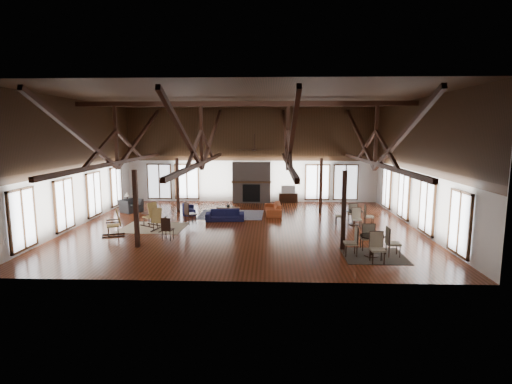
{
  "coord_description": "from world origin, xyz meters",
  "views": [
    {
      "loc": [
        1.21,
        -18.5,
        4.49
      ],
      "look_at": [
        0.49,
        1.0,
        1.53
      ],
      "focal_mm": 28.0,
      "sensor_mm": 36.0,
      "label": 1
    }
  ],
  "objects_px": {
    "armchair": "(131,206)",
    "cafe_table_near": "(372,242)",
    "coffee_table": "(228,208)",
    "sofa_orange": "(273,209)",
    "sofa_navy_left": "(189,209)",
    "tv_console": "(288,198)",
    "sofa_navy_front": "(225,215)",
    "cafe_table_far": "(354,215)"
  },
  "relations": [
    {
      "from": "cafe_table_near",
      "to": "tv_console",
      "type": "xyz_separation_m",
      "value": [
        -2.55,
        11.06,
        -0.24
      ]
    },
    {
      "from": "sofa_navy_front",
      "to": "cafe_table_near",
      "type": "xyz_separation_m",
      "value": [
        6.01,
        -5.63,
        0.25
      ]
    },
    {
      "from": "armchair",
      "to": "cafe_table_near",
      "type": "height_order",
      "value": "cafe_table_near"
    },
    {
      "from": "sofa_navy_left",
      "to": "armchair",
      "type": "height_order",
      "value": "armchair"
    },
    {
      "from": "sofa_orange",
      "to": "cafe_table_near",
      "type": "xyz_separation_m",
      "value": [
        3.55,
        -7.36,
        0.23
      ]
    },
    {
      "from": "sofa_orange",
      "to": "armchair",
      "type": "height_order",
      "value": "armchair"
    },
    {
      "from": "sofa_navy_left",
      "to": "tv_console",
      "type": "xyz_separation_m",
      "value": [
        5.68,
        3.67,
        0.05
      ]
    },
    {
      "from": "sofa_orange",
      "to": "armchair",
      "type": "relative_size",
      "value": 1.91
    },
    {
      "from": "coffee_table",
      "to": "tv_console",
      "type": "bearing_deg",
      "value": 70.57
    },
    {
      "from": "sofa_navy_front",
      "to": "coffee_table",
      "type": "distance_m",
      "value": 1.35
    },
    {
      "from": "cafe_table_far",
      "to": "tv_console",
      "type": "distance_m",
      "value": 6.81
    },
    {
      "from": "sofa_navy_front",
      "to": "armchair",
      "type": "relative_size",
      "value": 1.78
    },
    {
      "from": "sofa_navy_front",
      "to": "coffee_table",
      "type": "bearing_deg",
      "value": 84.13
    },
    {
      "from": "sofa_navy_left",
      "to": "cafe_table_near",
      "type": "height_order",
      "value": "cafe_table_near"
    },
    {
      "from": "armchair",
      "to": "coffee_table",
      "type": "bearing_deg",
      "value": -64.22
    },
    {
      "from": "coffee_table",
      "to": "sofa_navy_front",
      "type": "bearing_deg",
      "value": -70.43
    },
    {
      "from": "sofa_orange",
      "to": "cafe_table_near",
      "type": "relative_size",
      "value": 1.03
    },
    {
      "from": "armchair",
      "to": "cafe_table_far",
      "type": "xyz_separation_m",
      "value": [
        11.98,
        -2.78,
        0.12
      ]
    },
    {
      "from": "armchair",
      "to": "cafe_table_far",
      "type": "distance_m",
      "value": 12.29
    },
    {
      "from": "sofa_navy_left",
      "to": "coffee_table",
      "type": "xyz_separation_m",
      "value": [
        2.25,
        -0.42,
        0.14
      ]
    },
    {
      "from": "coffee_table",
      "to": "armchair",
      "type": "bearing_deg",
      "value": -166.72
    },
    {
      "from": "sofa_navy_front",
      "to": "cafe_table_near",
      "type": "height_order",
      "value": "cafe_table_near"
    },
    {
      "from": "armchair",
      "to": "cafe_table_near",
      "type": "bearing_deg",
      "value": -90.48
    },
    {
      "from": "sofa_navy_front",
      "to": "cafe_table_near",
      "type": "relative_size",
      "value": 0.96
    },
    {
      "from": "sofa_navy_front",
      "to": "coffee_table",
      "type": "xyz_separation_m",
      "value": [
        0.02,
        1.35,
        0.1
      ]
    },
    {
      "from": "sofa_navy_left",
      "to": "sofa_orange",
      "type": "height_order",
      "value": "sofa_orange"
    },
    {
      "from": "cafe_table_near",
      "to": "sofa_navy_front",
      "type": "bearing_deg",
      "value": 136.86
    },
    {
      "from": "cafe_table_near",
      "to": "cafe_table_far",
      "type": "relative_size",
      "value": 1.1
    },
    {
      "from": "cafe_table_far",
      "to": "coffee_table",
      "type": "bearing_deg",
      "value": 162.11
    },
    {
      "from": "armchair",
      "to": "tv_console",
      "type": "relative_size",
      "value": 0.92
    },
    {
      "from": "armchair",
      "to": "sofa_orange",
      "type": "bearing_deg",
      "value": -59.35
    },
    {
      "from": "cafe_table_near",
      "to": "cafe_table_far",
      "type": "distance_m",
      "value": 4.94
    },
    {
      "from": "coffee_table",
      "to": "armchair",
      "type": "height_order",
      "value": "armchair"
    },
    {
      "from": "sofa_navy_front",
      "to": "armchair",
      "type": "distance_m",
      "value": 5.95
    },
    {
      "from": "cafe_table_near",
      "to": "tv_console",
      "type": "distance_m",
      "value": 11.36
    },
    {
      "from": "cafe_table_near",
      "to": "tv_console",
      "type": "relative_size",
      "value": 1.71
    },
    {
      "from": "armchair",
      "to": "tv_console",
      "type": "distance_m",
      "value": 9.65
    },
    {
      "from": "sofa_navy_left",
      "to": "cafe_table_far",
      "type": "bearing_deg",
      "value": -120.6
    },
    {
      "from": "tv_console",
      "to": "cafe_table_far",
      "type": "bearing_deg",
      "value": -64.45
    },
    {
      "from": "coffee_table",
      "to": "tv_console",
      "type": "xyz_separation_m",
      "value": [
        3.43,
        4.08,
        -0.09
      ]
    },
    {
      "from": "armchair",
      "to": "cafe_table_near",
      "type": "distance_m",
      "value": 13.92
    },
    {
      "from": "armchair",
      "to": "tv_console",
      "type": "bearing_deg",
      "value": -36.48
    }
  ]
}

